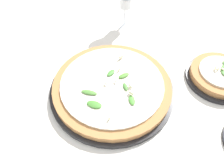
% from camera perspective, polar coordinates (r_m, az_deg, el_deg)
% --- Properties ---
extents(ground_plane, '(6.00, 6.00, 0.00)m').
position_cam_1_polar(ground_plane, '(0.62, 1.32, -1.46)').
color(ground_plane, silver).
extents(pizza_arugula_main, '(0.34, 0.34, 0.05)m').
position_cam_1_polar(pizza_arugula_main, '(0.60, -0.00, -0.80)').
color(pizza_arugula_main, black).
rests_on(pizza_arugula_main, ground_plane).
extents(pizza_personal_side, '(0.19, 0.19, 0.05)m').
position_cam_1_polar(pizza_personal_side, '(0.70, 26.23, 2.03)').
color(pizza_personal_side, black).
rests_on(pizza_personal_side, ground_plane).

